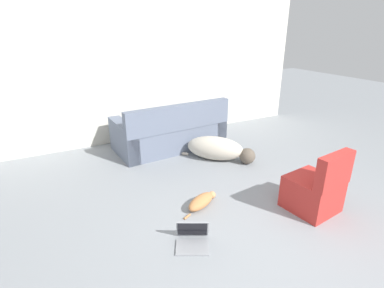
{
  "coord_description": "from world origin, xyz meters",
  "views": [
    {
      "loc": [
        -1.76,
        -1.47,
        2.05
      ],
      "look_at": [
        0.07,
        2.08,
        0.45
      ],
      "focal_mm": 28.0,
      "sensor_mm": 36.0,
      "label": 1
    }
  ],
  "objects_px": {
    "dog": "(218,149)",
    "laptop_open": "(192,236)",
    "cat": "(202,201)",
    "side_chair": "(316,190)",
    "couch": "(170,132)"
  },
  "relations": [
    {
      "from": "dog",
      "to": "side_chair",
      "type": "xyz_separation_m",
      "value": [
        0.24,
        -1.74,
        0.09
      ]
    },
    {
      "from": "cat",
      "to": "side_chair",
      "type": "xyz_separation_m",
      "value": [
        1.14,
        -0.67,
        0.2
      ]
    },
    {
      "from": "laptop_open",
      "to": "side_chair",
      "type": "distance_m",
      "value": 1.56
    },
    {
      "from": "couch",
      "to": "laptop_open",
      "type": "height_order",
      "value": "couch"
    },
    {
      "from": "side_chair",
      "to": "cat",
      "type": "bearing_deg",
      "value": -37.72
    },
    {
      "from": "dog",
      "to": "laptop_open",
      "type": "height_order",
      "value": "dog"
    },
    {
      "from": "dog",
      "to": "laptop_open",
      "type": "bearing_deg",
      "value": -83.4
    },
    {
      "from": "couch",
      "to": "side_chair",
      "type": "distance_m",
      "value": 2.68
    },
    {
      "from": "side_chair",
      "to": "couch",
      "type": "bearing_deg",
      "value": -81.8
    },
    {
      "from": "cat",
      "to": "side_chair",
      "type": "bearing_deg",
      "value": -56.38
    },
    {
      "from": "couch",
      "to": "cat",
      "type": "distance_m",
      "value": 1.97
    },
    {
      "from": "cat",
      "to": "laptop_open",
      "type": "distance_m",
      "value": 0.66
    },
    {
      "from": "cat",
      "to": "laptop_open",
      "type": "height_order",
      "value": "laptop_open"
    },
    {
      "from": "couch",
      "to": "laptop_open",
      "type": "xyz_separation_m",
      "value": [
        -0.82,
        -2.45,
        -0.2
      ]
    },
    {
      "from": "laptop_open",
      "to": "side_chair",
      "type": "xyz_separation_m",
      "value": [
        1.54,
        -0.14,
        0.2
      ]
    }
  ]
}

